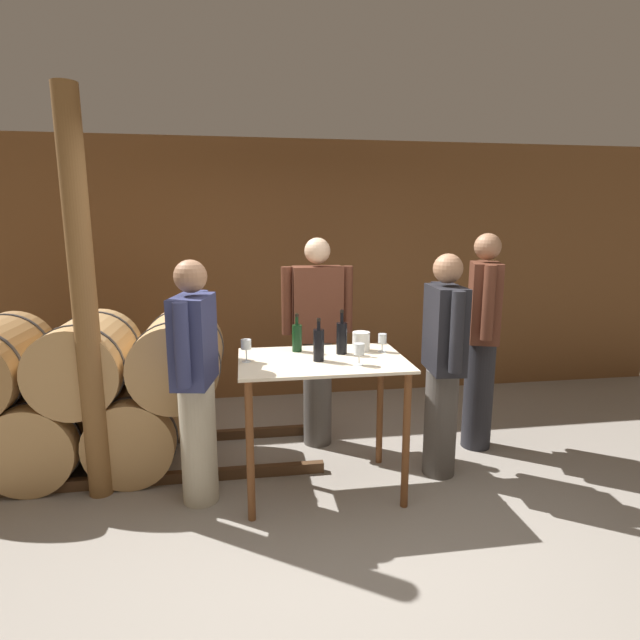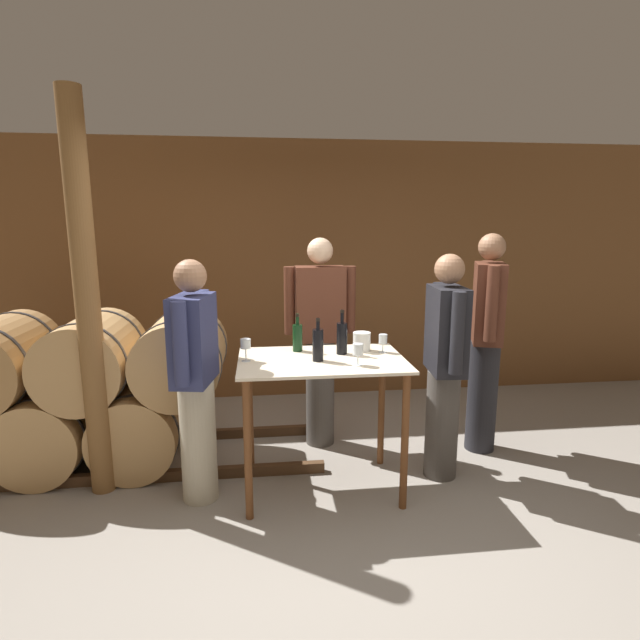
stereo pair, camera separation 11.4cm
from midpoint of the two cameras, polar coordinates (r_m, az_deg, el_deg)
The scene contains 16 objects.
ground_plane at distance 3.35m, azimuth 4.15°, elevation -22.92°, with size 14.00×14.00×0.00m, color gray.
back_wall at distance 5.32m, azimuth -0.86°, elevation 5.51°, with size 8.40×0.05×2.70m.
barrel_rack at distance 4.28m, azimuth -25.69°, elevation -7.63°, with size 4.12×0.87×1.19m.
tasting_table at distance 3.46m, azimuth 1.15°, elevation -7.33°, with size 1.13×0.75×0.96m.
wooden_post at distance 3.62m, azimuth -24.23°, elevation 1.84°, with size 0.16×0.16×2.70m.
wine_bottle_far_left at distance 3.58m, azimuth -1.68°, elevation -1.94°, with size 0.07×0.07×0.27m.
wine_bottle_left at distance 3.33m, azimuth 0.75°, elevation -2.78°, with size 0.07×0.07×0.29m.
wine_bottle_center at distance 3.51m, azimuth 3.45°, elevation -2.00°, with size 0.08×0.08×0.32m.
wine_glass_near_left at distance 3.35m, azimuth -7.54°, elevation -2.81°, with size 0.07×0.07×0.15m.
wine_glass_near_center at distance 3.24m, azimuth 5.37°, elevation -3.43°, with size 0.07×0.07×0.14m.
wine_glass_near_right at distance 3.58m, azimuth 8.12°, elevation -2.25°, with size 0.06×0.06×0.13m.
ice_bucket at distance 3.61m, azimuth 5.70°, elevation -2.48°, with size 0.13×0.13×0.14m.
person_host at distance 4.14m, azimuth 0.80°, elevation -2.03°, with size 0.59×0.24×1.75m.
person_visitor_with_scarf at distance 4.26m, azimuth 19.17°, elevation -2.00°, with size 0.34×0.56×1.79m.
person_visitor_bearded at distance 3.39m, azimuth -13.13°, elevation -6.40°, with size 0.29×0.58×1.64m.
person_visitor_near_door at distance 3.73m, azimuth 14.94°, elevation -4.74°, with size 0.25×0.59×1.66m.
Camera 2 is at (-0.49, -2.73, 1.87)m, focal length 28.00 mm.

